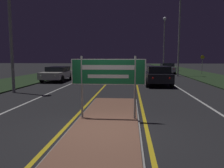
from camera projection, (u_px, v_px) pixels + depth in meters
name	position (u px, v px, depth m)	size (l,w,h in m)	color
ground_plane	(105.00, 130.00, 6.53)	(160.00, 160.00, 0.00)	#232326
median_island	(108.00, 120.00, 7.46)	(2.11, 7.50, 0.10)	#999993
verge_left	(48.00, 75.00, 27.12)	(5.00, 100.00, 0.08)	#23381E
verge_right	(206.00, 76.00, 25.50)	(5.00, 100.00, 0.08)	#23381E
centre_line_yellow_left	(117.00, 73.00, 31.37)	(0.12, 70.00, 0.01)	gold
centre_line_yellow_right	(134.00, 73.00, 31.16)	(0.12, 70.00, 0.01)	gold
lane_line_white_left	(97.00, 73.00, 31.62)	(0.12, 70.00, 0.01)	silver
lane_line_white_right	(155.00, 73.00, 30.90)	(0.12, 70.00, 0.01)	silver
edge_line_white_left	(76.00, 73.00, 31.88)	(0.10, 70.00, 0.01)	silver
edge_line_white_right	(177.00, 73.00, 30.65)	(0.10, 70.00, 0.01)	silver
highway_sign	(108.00, 74.00, 7.27)	(2.50, 0.07, 2.11)	#9E9E99
streetlight_right_near	(179.00, 27.00, 24.60)	(0.47, 0.47, 9.22)	#9E9E99
streetlight_right_far	(164.00, 35.00, 35.67)	(0.57, 0.57, 8.76)	#9E9E99
car_receding_0	(158.00, 75.00, 17.01)	(1.97, 4.27, 1.50)	black
car_receding_1	(167.00, 68.00, 30.45)	(1.90, 4.84, 1.44)	#B7B7BC
car_approaching_0	(58.00, 73.00, 20.37)	(2.02, 4.68, 1.33)	silver
warning_sign	(202.00, 63.00, 27.47)	(0.60, 0.06, 2.46)	#9E9E99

